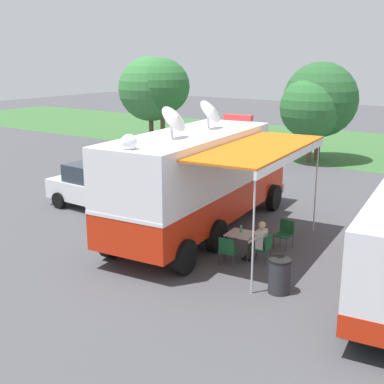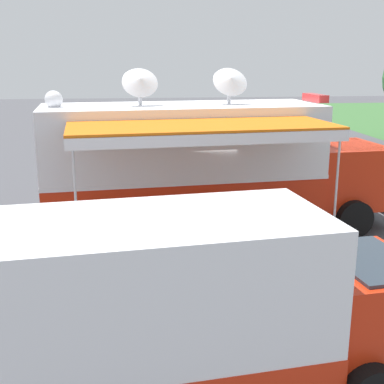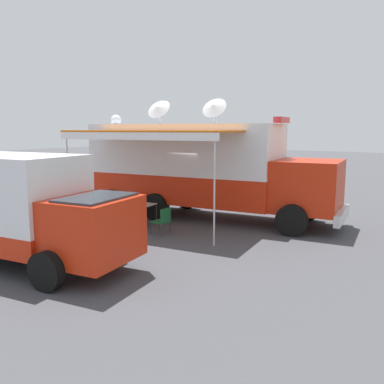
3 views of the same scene
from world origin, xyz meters
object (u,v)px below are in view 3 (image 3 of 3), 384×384
(folding_chair_beside_table, at_px, (122,208))
(folding_chair_spare_by_truck, at_px, (163,219))
(support_truck, at_px, (2,207))
(command_truck, at_px, (202,166))
(car_behind_truck, at_px, (256,181))
(water_bottle, at_px, (144,201))
(seated_responder, at_px, (129,209))
(folding_chair_at_table, at_px, (126,214))
(trash_bin, at_px, (66,217))
(folding_table, at_px, (142,206))

(folding_chair_beside_table, xyz_separation_m, folding_chair_spare_by_truck, (0.71, 2.32, 0.00))
(support_truck, bearing_deg, folding_chair_spare_by_truck, 154.69)
(command_truck, distance_m, folding_chair_spare_by_truck, 3.29)
(folding_chair_beside_table, relative_size, car_behind_truck, 0.20)
(support_truck, relative_size, car_behind_truck, 1.64)
(command_truck, relative_size, support_truck, 1.38)
(water_bottle, xyz_separation_m, seated_responder, (0.66, -0.12, -0.18))
(folding_chair_spare_by_truck, bearing_deg, car_behind_truck, -178.28)
(folding_chair_spare_by_truck, distance_m, seated_responder, 1.54)
(folding_chair_at_table, bearing_deg, folding_chair_beside_table, -132.56)
(folding_chair_at_table, relative_size, trash_bin, 0.96)
(trash_bin, bearing_deg, car_behind_truck, 162.77)
(folding_table, height_order, folding_chair_spare_by_truck, folding_chair_spare_by_truck)
(folding_chair_spare_by_truck, height_order, car_behind_truck, car_behind_truck)
(folding_table, xyz_separation_m, car_behind_truck, (-7.10, 1.23, 0.21))
(folding_table, bearing_deg, car_behind_truck, 170.15)
(water_bottle, bearing_deg, folding_chair_spare_by_truck, 59.85)
(command_truck, bearing_deg, folding_chair_beside_table, -42.00)
(folding_chair_beside_table, distance_m, folding_chair_spare_by_truck, 2.42)
(trash_bin, bearing_deg, command_truck, 146.65)
(folding_chair_at_table, distance_m, folding_chair_spare_by_truck, 1.50)
(seated_responder, distance_m, car_behind_truck, 7.82)
(command_truck, distance_m, seated_responder, 3.30)
(support_truck, bearing_deg, folding_chair_at_table, 173.71)
(folding_chair_at_table, xyz_separation_m, trash_bin, (1.19, -1.55, -0.06))
(folding_chair_spare_by_truck, bearing_deg, command_truck, -173.94)
(folding_chair_at_table, bearing_deg, water_bottle, 172.78)
(folding_chair_spare_by_truck, xyz_separation_m, car_behind_truck, (-7.86, -0.24, 0.37))
(command_truck, height_order, folding_chair_beside_table, command_truck)
(folding_chair_beside_table, height_order, seated_responder, seated_responder)
(command_truck, bearing_deg, folding_chair_at_table, -21.85)
(command_truck, bearing_deg, trash_bin, -33.35)
(car_behind_truck, bearing_deg, trash_bin, -17.23)
(command_truck, height_order, support_truck, command_truck)
(folding_table, bearing_deg, folding_chair_beside_table, -86.43)
(folding_table, xyz_separation_m, support_truck, (4.90, -0.49, 0.71))
(folding_chair_at_table, relative_size, folding_chair_beside_table, 1.00)
(seated_responder, distance_m, trash_bin, 2.07)
(folding_table, height_order, folding_chair_at_table, folding_chair_at_table)
(trash_bin, relative_size, support_truck, 0.13)
(folding_chair_spare_by_truck, xyz_separation_m, support_truck, (4.14, -1.96, 0.87))
(water_bottle, relative_size, car_behind_truck, 0.05)
(water_bottle, relative_size, folding_chair_beside_table, 0.26)
(trash_bin, bearing_deg, seated_responder, 132.02)
(support_truck, bearing_deg, folding_table, 174.31)
(car_behind_truck, bearing_deg, folding_table, -9.85)
(trash_bin, bearing_deg, support_truck, 20.65)
(folding_chair_spare_by_truck, distance_m, support_truck, 4.66)
(folding_chair_beside_table, relative_size, seated_responder, 0.70)
(water_bottle, relative_size, folding_chair_spare_by_truck, 0.26)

